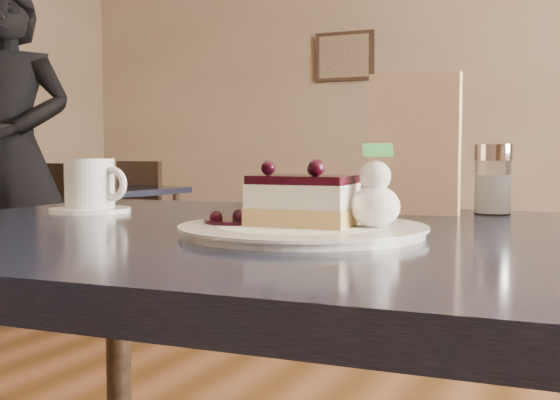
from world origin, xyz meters
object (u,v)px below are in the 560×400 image
at_px(cheesecake_slice, 303,201).
at_px(bg_table_far_left, 100,285).
at_px(main_table, 316,292).
at_px(dessert_plate, 303,230).
at_px(coffee_set, 91,188).
at_px(patron, 10,153).

height_order(cheesecake_slice, bg_table_far_left, cheesecake_slice).
height_order(main_table, bg_table_far_left, main_table).
height_order(dessert_plate, coffee_set, coffee_set).
relative_size(cheesecake_slice, bg_table_far_left, 0.08).
bearing_deg(patron, cheesecake_slice, -57.70).
distance_m(dessert_plate, cheesecake_slice, 0.04).
bearing_deg(cheesecake_slice, main_table, 90.00).
relative_size(dessert_plate, coffee_set, 2.08).
relative_size(dessert_plate, bg_table_far_left, 0.19).
height_order(dessert_plate, cheesecake_slice, cheesecake_slice).
bearing_deg(main_table, cheesecake_slice, -90.00).
bearing_deg(coffee_set, cheesecake_slice, -17.46).
height_order(main_table, patron, patron).
xyz_separation_m(coffee_set, bg_table_far_left, (-2.13, 2.58, -0.80)).
distance_m(dessert_plate, coffee_set, 0.50).
distance_m(dessert_plate, bg_table_far_left, 3.85).
bearing_deg(patron, bg_table_far_left, 69.92).
bearing_deg(cheesecake_slice, patron, 139.28).
bearing_deg(main_table, coffee_set, 165.55).
bearing_deg(patron, main_table, -56.97).
relative_size(coffee_set, bg_table_far_left, 0.09).
xyz_separation_m(main_table, bg_table_far_left, (-2.60, 2.67, -0.67)).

